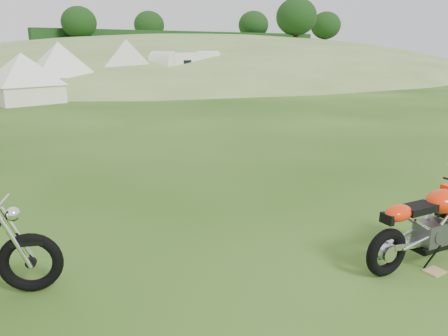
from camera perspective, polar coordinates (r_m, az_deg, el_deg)
ground at (r=6.32m, az=2.69°, el=-8.34°), size 120.00×120.00×0.00m
hillside at (r=52.45m, az=-3.57°, el=12.68°), size 80.00×64.00×8.00m
hedgerow at (r=52.45m, az=-3.57°, el=12.68°), size 36.00×1.20×8.60m
sport_motorcycle at (r=5.83m, az=25.51°, el=-5.94°), size 1.96×0.73×1.15m
plywood_board at (r=5.82m, az=25.81°, el=-12.07°), size 0.23×0.19×0.02m
tent_left at (r=22.90m, az=-24.74°, el=10.77°), size 3.21×3.21×2.43m
tent_mid at (r=26.93m, az=-20.63°, el=12.04°), size 3.20×3.20×2.76m
tent_right at (r=28.12m, az=-12.49°, el=12.86°), size 4.26×4.26×2.86m
caravan at (r=28.72m, az=-4.91°, el=12.61°), size 5.22×3.26×2.27m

